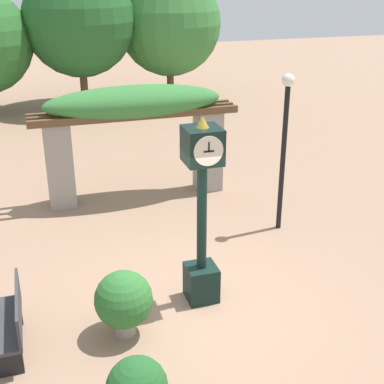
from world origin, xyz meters
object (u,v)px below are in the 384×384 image
Objects in this scene: pedestal_clock at (202,212)px; potted_plant_near_left at (124,300)px; lamp_post at (285,135)px; park_bench at (11,323)px.

potted_plant_near_left is at bearing -158.17° from pedestal_clock.
lamp_post is (2.30, 1.93, 0.44)m from pedestal_clock.
potted_plant_near_left is at bearing 84.64° from park_bench.
pedestal_clock is at bearing 97.70° from park_bench.
potted_plant_near_left is 0.32× the size of lamp_post.
potted_plant_near_left is 1.57m from park_bench.
pedestal_clock is 3.12m from park_bench.
pedestal_clock is at bearing -139.96° from lamp_post.
lamp_post is at bearing 34.16° from potted_plant_near_left.
park_bench is at bearing -172.30° from pedestal_clock.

